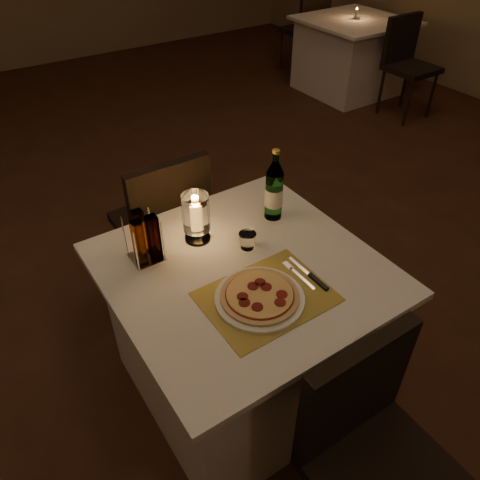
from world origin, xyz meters
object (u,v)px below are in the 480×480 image
chair_near (371,441)px  plate (260,298)px  chair_far (165,217)px  tumbler (247,241)px  neighbor_table_right (350,56)px  pizza (260,295)px  main_table (243,330)px  water_bottle (274,191)px  hurricane_candle (196,214)px

chair_near → plate: bearing=95.3°
chair_near → plate: (-0.05, 0.53, 0.20)m
chair_far → tumbler: bearing=-82.6°
chair_near → plate: chair_near is taller
chair_far → neighbor_table_right: (3.06, 1.79, -0.18)m
chair_far → pizza: (-0.05, -0.89, 0.22)m
plate → pizza: 0.02m
main_table → neighbor_table_right: bearing=39.2°
main_table → water_bottle: size_ratio=3.09×
chair_far → tumbler: 0.67m
chair_near → water_bottle: 1.02m
main_table → pizza: 0.44m
chair_near → hurricane_candle: size_ratio=4.25×
neighbor_table_right → chair_near: bearing=-133.6°
tumbler → water_bottle: water_bottle is taller
pizza → main_table: bearing=74.5°
chair_far → water_bottle: bearing=-59.8°
plate → pizza: bearing=-104.8°
pizza → neighbor_table_right: 4.13m
main_table → plate: plate is taller
chair_far → tumbler: chair_far is taller
plate → pizza: size_ratio=1.14×
pizza → tumbler: size_ratio=4.00×
tumbler → neighbor_table_right: 3.86m
chair_near → hurricane_candle: (-0.06, 0.96, 0.31)m
chair_near → water_bottle: water_bottle is taller
chair_far → pizza: size_ratio=3.21×
plate → hurricane_candle: bearing=91.1°
chair_far → plate: chair_far is taller
tumbler → main_table: bearing=-132.5°
main_table → plate: size_ratio=3.12×
main_table → pizza: (-0.05, -0.18, 0.39)m
plate → hurricane_candle: 0.44m
water_bottle → chair_far: bearing=120.2°
plate → pizza: pizza is taller
chair_near → neighbor_table_right: 4.45m
pizza → water_bottle: water_bottle is taller
chair_far → plate: size_ratio=2.81×
chair_far → water_bottle: 0.67m
main_table → neighbor_table_right: 3.96m
water_bottle → hurricane_candle: bearing=173.0°
pizza → tumbler: (0.13, 0.27, 0.01)m
pizza → chair_near: bearing=-84.6°
chair_far → water_bottle: size_ratio=2.78×
chair_near → tumbler: chair_near is taller
main_table → neighbor_table_right: size_ratio=1.00×
plate → water_bottle: (0.35, 0.39, 0.12)m
chair_far → plate: 0.92m
tumbler → water_bottle: bearing=28.4°
chair_far → pizza: 0.92m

